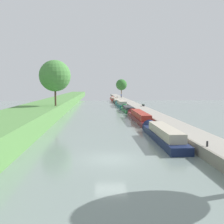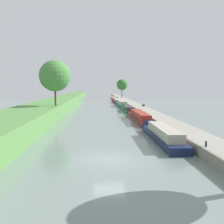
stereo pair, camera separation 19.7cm
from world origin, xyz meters
name	(u,v)px [view 1 (the left image)]	position (x,y,z in m)	size (l,w,h in m)	color
ground_plane	(111,159)	(0.00, 0.00, 0.00)	(160.00, 160.00, 0.00)	slate
right_towpath	(222,152)	(9.10, 0.00, 0.46)	(3.14, 260.00, 0.91)	gray
stone_quay	(202,152)	(7.41, 0.00, 0.48)	(0.25, 260.00, 0.96)	gray
narrowboat_navy	(162,134)	(5.92, 6.95, 0.66)	(1.95, 13.45, 2.17)	#141E42
narrowboat_maroon	(139,116)	(6.09, 22.97, 0.64)	(1.89, 17.13, 2.11)	maroon
narrowboat_green	(127,109)	(6.04, 38.89, 0.47)	(2.08, 11.43, 1.98)	#1E6033
narrowboat_teal	(121,104)	(5.97, 53.36, 0.67)	(2.19, 16.26, 2.30)	#195B60
narrowboat_black	(116,101)	(5.86, 68.27, 0.53)	(1.95, 11.67, 1.94)	black
narrowboat_red	(113,99)	(5.79, 82.80, 0.53)	(2.17, 14.17, 2.06)	maroon
tree_rightbank_midnear	(121,85)	(10.02, 92.77, 6.23)	(4.83, 4.83, 7.75)	brown
tree_leftbank_downstream	(55,76)	(-8.16, 25.00, 7.51)	(5.38, 5.38, 7.86)	#4C3828
person_walking	(121,96)	(9.12, 84.42, 1.79)	(0.34, 0.34, 1.66)	#282D42
mooring_bollard_near	(207,144)	(7.83, 0.01, 1.14)	(0.16, 0.16, 0.45)	black
mooring_bollard_far	(117,97)	(7.83, 89.05, 1.14)	(0.16, 0.16, 0.45)	black
park_bench	(143,105)	(10.23, 41.18, 1.26)	(0.44, 1.50, 0.47)	#333338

